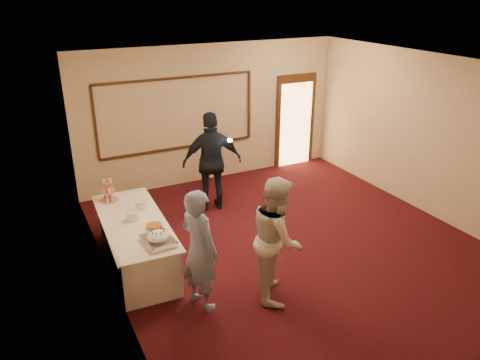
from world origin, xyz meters
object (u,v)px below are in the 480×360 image
at_px(buffet_table, 136,242).
at_px(plate_stack_a, 133,216).
at_px(plate_stack_b, 141,205).
at_px(tart, 154,226).
at_px(man, 199,250).
at_px(guest, 212,162).
at_px(pavlova_tray, 158,238).
at_px(cupcake_stand, 108,192).
at_px(woman, 277,238).

relative_size(buffet_table, plate_stack_a, 13.12).
xyz_separation_m(plate_stack_b, tart, (0.00, -0.70, -0.05)).
bearing_deg(man, buffet_table, 1.31).
xyz_separation_m(man, guest, (1.37, 2.72, 0.11)).
xyz_separation_m(buffet_table, man, (0.52, -1.40, 0.48)).
height_order(pavlova_tray, guest, guest).
distance_m(buffet_table, tart, 0.59).
xyz_separation_m(plate_stack_a, plate_stack_b, (0.22, 0.32, -0.00)).
height_order(pavlova_tray, man, man).
relative_size(cupcake_stand, plate_stack_b, 2.42).
relative_size(plate_stack_a, tart, 0.69).
distance_m(plate_stack_a, guest, 2.30).
height_order(plate_stack_b, man, man).
bearing_deg(cupcake_stand, guest, 11.40).
height_order(tart, man, man).
distance_m(plate_stack_b, man, 1.76).
bearing_deg(pavlova_tray, tart, 79.99).
bearing_deg(woman, man, 103.30).
bearing_deg(guest, plate_stack_a, 47.64).
bearing_deg(man, pavlova_tray, 14.34).
distance_m(buffet_table, pavlova_tray, 0.95).
bearing_deg(buffet_table, woman, -45.93).
relative_size(cupcake_stand, man, 0.25).
bearing_deg(pavlova_tray, plate_stack_a, 99.32).
xyz_separation_m(pavlova_tray, plate_stack_b, (0.08, 1.16, -0.01)).
xyz_separation_m(buffet_table, woman, (1.58, -1.63, 0.51)).
bearing_deg(guest, cupcake_stand, 24.38).
relative_size(pavlova_tray, woman, 0.31).
height_order(pavlova_tray, woman, woman).
bearing_deg(buffet_table, plate_stack_b, 57.03).
xyz_separation_m(buffet_table, plate_stack_b, (0.22, 0.34, 0.46)).
height_order(man, woman, woman).
xyz_separation_m(plate_stack_b, guest, (1.68, 0.99, 0.13)).
bearing_deg(plate_stack_a, guest, 34.67).
relative_size(plate_stack_b, woman, 0.10).
relative_size(buffet_table, man, 1.40).
bearing_deg(buffet_table, man, -69.49).
distance_m(cupcake_stand, plate_stack_a, 0.91).
bearing_deg(plate_stack_b, woman, -55.33).
distance_m(buffet_table, woman, 2.33).
bearing_deg(cupcake_stand, man, -73.25).
xyz_separation_m(cupcake_stand, woman, (1.75, -2.54, -0.03)).
bearing_deg(plate_stack_a, pavlova_tray, -80.68).
distance_m(plate_stack_a, plate_stack_b, 0.39).
bearing_deg(tart, pavlova_tray, -100.01).
bearing_deg(plate_stack_b, guest, 30.45).
height_order(pavlova_tray, plate_stack_b, pavlova_tray).
height_order(cupcake_stand, woman, woman).
bearing_deg(man, woman, -121.66).
distance_m(pavlova_tray, man, 0.70).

